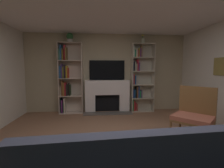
{
  "coord_description": "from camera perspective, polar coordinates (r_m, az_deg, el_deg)",
  "views": [
    {
      "loc": [
        -0.33,
        -2.38,
        1.41
      ],
      "look_at": [
        0.0,
        1.17,
        1.06
      ],
      "focal_mm": 26.02,
      "sensor_mm": 36.0,
      "label": 1
    }
  ],
  "objects": [
    {
      "name": "ground_plane",
      "position": [
        2.78,
        2.48,
        -24.84
      ],
      "size": [
        7.02,
        7.02,
        0.0
      ],
      "primitive_type": "plane",
      "color": "#8E624A"
    },
    {
      "name": "wall_back_accent",
      "position": [
        5.34,
        -1.79,
        3.88
      ],
      "size": [
        5.27,
        0.06,
        2.5
      ],
      "primitive_type": "cube",
      "color": "tan",
      "rests_on": "ground_plane"
    },
    {
      "name": "fireplace",
      "position": [
        5.25,
        -1.66,
        -3.86
      ],
      "size": [
        1.51,
        0.55,
        1.02
      ],
      "color": "white",
      "rests_on": "ground_plane"
    },
    {
      "name": "tv",
      "position": [
        5.28,
        -1.75,
        4.89
      ],
      "size": [
        1.13,
        0.06,
        0.63
      ],
      "primitive_type": "cube",
      "color": "black",
      "rests_on": "fireplace"
    },
    {
      "name": "bookshelf_left",
      "position": [
        5.27,
        -15.28,
        1.99
      ],
      "size": [
        0.72,
        0.34,
        2.19
      ],
      "color": "beige",
      "rests_on": "ground_plane"
    },
    {
      "name": "bookshelf_right",
      "position": [
        5.37,
        9.61,
        2.21
      ],
      "size": [
        0.72,
        0.33,
        2.19
      ],
      "color": "beige",
      "rests_on": "ground_plane"
    },
    {
      "name": "potted_plant",
      "position": [
        5.3,
        -14.6,
        15.51
      ],
      "size": [
        0.21,
        0.21,
        0.29
      ],
      "color": "beige",
      "rests_on": "bookshelf_left"
    },
    {
      "name": "vase_with_flowers",
      "position": [
        5.43,
        10.81,
        15.01
      ],
      "size": [
        0.1,
        0.1,
        0.29
      ],
      "color": "beige",
      "rests_on": "bookshelf_right"
    },
    {
      "name": "armchair",
      "position": [
        3.56,
        26.93,
        -9.17
      ],
      "size": [
        0.87,
        0.88,
        1.04
      ],
      "color": "brown",
      "rests_on": "ground_plane"
    }
  ]
}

